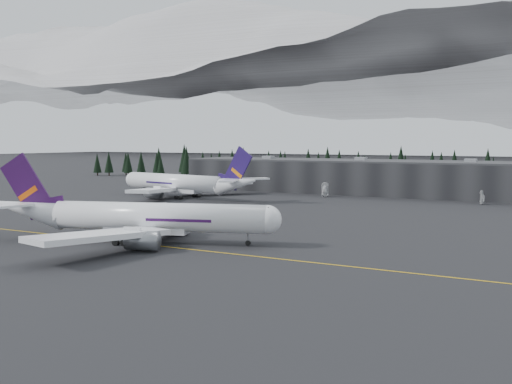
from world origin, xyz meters
The scene contains 8 objects.
ground centered at (0.00, 0.00, 0.00)m, with size 1400.00×1400.00×0.00m, color black.
taxiline centered at (0.00, -2.00, 0.01)m, with size 400.00×0.40×0.02m, color gold.
terminal centered at (0.00, 125.00, 6.30)m, with size 160.00×30.00×12.60m.
treeline centered at (0.00, 162.00, 7.50)m, with size 360.00×20.00×15.00m, color black.
jet_main centered at (-16.34, -0.57, 4.97)m, with size 58.41×52.73×17.62m.
jet_parked centered at (-57.51, 75.34, 5.18)m, with size 61.91×56.65×18.36m.
gse_vehicle_a centered at (-15.90, 102.62, 0.72)m, with size 2.39×5.19×1.44m, color silver.
gse_vehicle_b centered at (36.68, 103.11, 0.76)m, with size 1.80×4.47×1.52m, color silver.
Camera 1 is at (57.48, -88.02, 20.03)m, focal length 40.00 mm.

